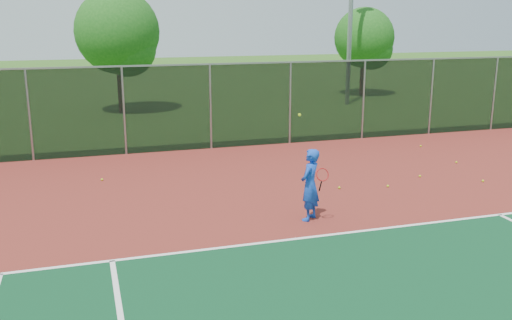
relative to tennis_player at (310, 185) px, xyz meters
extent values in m
cube|color=maroon|center=(2.46, -2.06, -0.86)|extent=(30.00, 20.00, 0.02)
cube|color=white|center=(4.46, -1.06, -0.84)|extent=(22.00, 0.10, 0.00)
cube|color=black|center=(2.46, 7.94, 0.65)|extent=(30.00, 0.04, 3.00)
cube|color=gray|center=(2.46, 7.94, 2.15)|extent=(30.00, 0.06, 0.06)
imported|color=blue|center=(0.00, 0.00, 0.00)|extent=(0.72, 0.72, 1.69)
cylinder|color=black|center=(0.15, -0.25, 0.02)|extent=(0.03, 0.15, 0.27)
torus|color=#A51414|center=(0.15, -0.35, 0.32)|extent=(0.30, 0.13, 0.29)
sphere|color=#B0CE18|center=(-0.25, 0.10, 1.62)|extent=(0.07, 0.07, 0.07)
sphere|color=#B0CE18|center=(6.79, 5.90, -0.81)|extent=(0.07, 0.07, 0.07)
sphere|color=#B0CE18|center=(5.94, 1.42, -0.81)|extent=(0.07, 0.07, 0.07)
sphere|color=#B0CE18|center=(6.55, 3.49, -0.81)|extent=(0.07, 0.07, 0.07)
sphere|color=#B0CE18|center=(-4.49, 4.77, -0.81)|extent=(0.07, 0.07, 0.07)
sphere|color=#B0CE18|center=(4.50, 2.39, -0.81)|extent=(0.07, 0.07, 0.07)
sphere|color=#B0CE18|center=(3.08, 1.77, -0.81)|extent=(0.07, 0.07, 0.07)
sphere|color=#B0CE18|center=(1.72, 2.02, -0.81)|extent=(0.07, 0.07, 0.07)
cylinder|color=#382114|center=(-3.01, 17.15, 0.27)|extent=(0.30, 0.30, 2.28)
sphere|color=#185115|center=(-3.01, 17.15, 3.06)|extent=(4.05, 4.05, 4.05)
sphere|color=#185115|center=(-2.61, 16.85, 2.30)|extent=(2.79, 2.79, 2.79)
cylinder|color=#382114|center=(11.36, 19.38, 0.13)|extent=(0.30, 0.30, 1.99)
sphere|color=#185115|center=(11.36, 19.38, 2.56)|extent=(3.54, 3.54, 3.54)
sphere|color=#185115|center=(11.76, 19.08, 1.89)|extent=(2.43, 2.43, 2.43)
camera|label=1|loc=(-4.88, -11.64, 3.75)|focal=40.00mm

